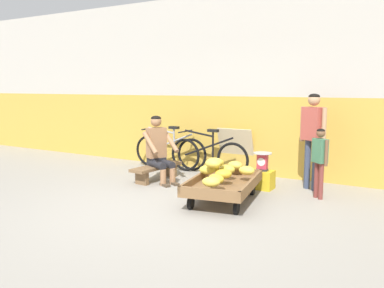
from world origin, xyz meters
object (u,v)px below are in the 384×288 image
Objects in this scene: bicycle_near_left at (170,151)px; low_bench at (157,169)px; plastic_crate at (262,180)px; bicycle_far_left at (208,155)px; customer_child at (320,156)px; weighing_scale at (262,161)px; banana_cart at (224,185)px; customer_adult at (313,130)px; vendor_seated at (159,149)px; sign_board at (237,151)px.

low_bench is at bearing -68.40° from bicycle_near_left.
bicycle_far_left reaches higher than plastic_crate.
customer_child is (2.74, 0.26, 0.44)m from low_bench.
bicycle_near_left is (-2.22, 0.65, -0.10)m from weighing_scale.
banana_cart reaches higher than plastic_crate.
customer_child is (0.92, -0.11, 0.49)m from plastic_crate.
customer_child reaches higher than low_bench.
customer_adult is (2.91, -0.28, 0.60)m from bicycle_near_left.
bicycle_near_left is (-2.22, 0.65, 0.20)m from plastic_crate.
banana_cart is 4.36× the size of plastic_crate.
low_bench is 0.73× the size of customer_adult.
banana_cart is at bearing -123.34° from customer_adult.
vendor_seated is at bearing -173.60° from customer_child.
banana_cart is 1.38× the size of vendor_seated.
vendor_seated is 1.83m from plastic_crate.
sign_board is (-0.67, 1.92, 0.19)m from banana_cart.
banana_cart is 0.94× the size of bicycle_far_left.
weighing_scale is 0.35× the size of sign_board.
customer_child reaches higher than plastic_crate.
low_bench is 0.67× the size of bicycle_near_left.
sign_board is (1.34, 0.28, 0.08)m from bicycle_near_left.
vendor_seated is 1.18m from bicycle_near_left.
sign_board is at bearing 133.15° from weighing_scale.
plastic_crate is 1.31m from sign_board.
customer_adult reaches higher than plastic_crate.
vendor_seated is (0.08, -0.04, 0.37)m from low_bench.
vendor_seated reaches higher than customer_child.
customer_child reaches higher than weighing_scale.
plastic_crate is 0.24× the size of customer_adult.
banana_cart is 1.03× the size of customer_adult.
low_bench is 1.30× the size of sign_board.
plastic_crate is at bearing 90.00° from weighing_scale.
bicycle_near_left reaches higher than weighing_scale.
bicycle_near_left is at bearing 140.99° from banana_cart.
bicycle_far_left is 1.92× the size of sign_board.
plastic_crate reaches higher than low_bench.
plastic_crate is 1.12m from customer_adult.
low_bench is at bearing -168.48° from plastic_crate.
sign_board is (0.42, 0.37, 0.08)m from bicycle_far_left.
customer_adult is at bearing 28.45° from weighing_scale.
bicycle_near_left is 3.24m from customer_child.
bicycle_far_left is at bearing 174.56° from customer_adult.
customer_child is at bearing -13.62° from bicycle_near_left.
low_bench is 1.62m from sign_board.
plastic_crate is 1.05m from customer_child.
vendor_seated reaches higher than sign_board.
bicycle_far_left is 0.56m from sign_board.
bicycle_far_left reaches higher than low_bench.
weighing_scale is 1.41m from bicycle_far_left.
weighing_scale reaches higher than plastic_crate.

